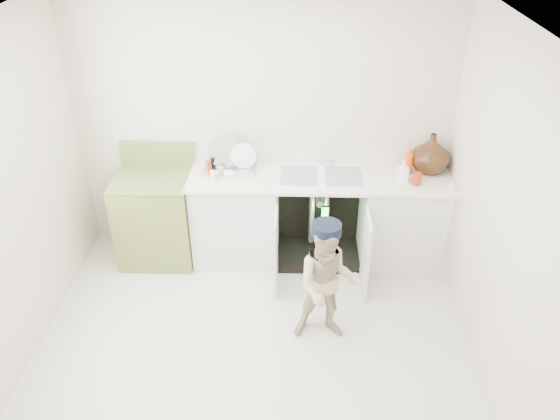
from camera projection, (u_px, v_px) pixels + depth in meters
name	position (u px, v px, depth m)	size (l,w,h in m)	color
ground	(254.00, 342.00, 4.47)	(3.50, 3.50, 0.00)	beige
room_shell	(250.00, 213.00, 3.81)	(6.00, 5.50, 1.26)	beige
counter_run	(324.00, 214.00, 5.23)	(2.44, 1.02, 1.27)	silver
avocado_stove	(157.00, 216.00, 5.26)	(0.71, 0.65, 1.09)	olive
repair_worker	(328.00, 283.00, 4.26)	(0.53, 0.97, 1.08)	#C2AE8B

